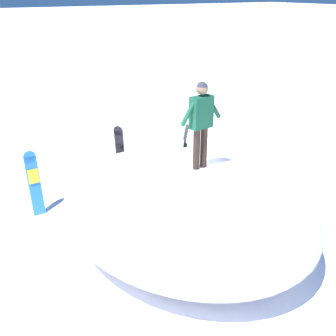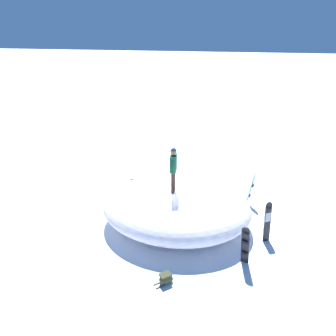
{
  "view_description": "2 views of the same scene",
  "coord_description": "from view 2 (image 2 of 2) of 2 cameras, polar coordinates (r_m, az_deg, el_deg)",
  "views": [
    {
      "loc": [
        -4.44,
        -6.41,
        5.08
      ],
      "look_at": [
        -0.31,
        0.34,
        1.65
      ],
      "focal_mm": 44.59,
      "sensor_mm": 36.0,
      "label": 1
    },
    {
      "loc": [
        10.3,
        2.52,
        7.26
      ],
      "look_at": [
        -0.66,
        -0.46,
        2.21
      ],
      "focal_mm": 32.78,
      "sensor_mm": 36.0,
      "label": 2
    }
  ],
  "objects": [
    {
      "name": "snowboard_primary_upright",
      "position": [
        10.74,
        14.15,
        -13.73
      ],
      "size": [
        0.38,
        0.36,
        1.58
      ],
      "color": "black",
      "rests_on": "ground"
    },
    {
      "name": "snow_mound",
      "position": [
        12.46,
        1.49,
        -7.08
      ],
      "size": [
        5.15,
        6.17,
        1.67
      ],
      "primitive_type": "ellipsoid",
      "rotation": [
        0.0,
        0.0,
        0.04
      ],
      "color": "white",
      "rests_on": "ground"
    },
    {
      "name": "snowboard_secondary_upright",
      "position": [
        12.11,
        17.99,
        -9.38
      ],
      "size": [
        0.28,
        0.31,
        1.63
      ],
      "color": "black",
      "rests_on": "ground"
    },
    {
      "name": "snowboarder_standing",
      "position": [
        11.31,
        1.0,
        0.42
      ],
      "size": [
        1.06,
        0.28,
        1.77
      ],
      "color": "black",
      "rests_on": "snow_mound"
    },
    {
      "name": "snowboard_tertiary_upright",
      "position": [
        14.31,
        15.17,
        -3.68
      ],
      "size": [
        0.31,
        0.29,
        1.58
      ],
      "color": "#2672BF",
      "rests_on": "ground"
    },
    {
      "name": "backpack_near",
      "position": [
        15.71,
        -6.69,
        -2.87
      ],
      "size": [
        0.55,
        0.27,
        0.4
      ],
      "color": "maroon",
      "rests_on": "ground"
    },
    {
      "name": "ground",
      "position": [
        12.85,
        1.21,
        -10.42
      ],
      "size": [
        240.0,
        240.0,
        0.0
      ],
      "primitive_type": "plane",
      "color": "white"
    },
    {
      "name": "backpack_far",
      "position": [
        10.23,
        -0.42,
        -19.82
      ],
      "size": [
        0.6,
        0.6,
        0.36
      ],
      "color": "#383D23",
      "rests_on": "ground"
    }
  ]
}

